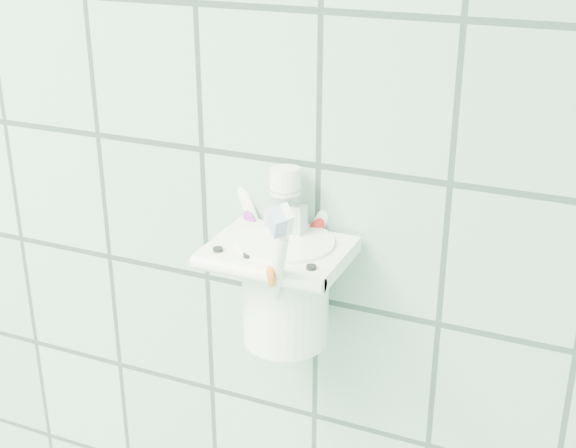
# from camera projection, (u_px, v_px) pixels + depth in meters

# --- Properties ---
(holder_bracket) EXTENTS (0.11, 0.10, 0.04)m
(holder_bracket) POSITION_uv_depth(u_px,v_px,m) (280.00, 253.00, 0.66)
(holder_bracket) COLOR white
(holder_bracket) RESTS_ON wall_back
(cup) EXTENTS (0.08, 0.08, 0.09)m
(cup) POSITION_uv_depth(u_px,v_px,m) (286.00, 287.00, 0.68)
(cup) COLOR white
(cup) RESTS_ON holder_bracket
(toothbrush_pink) EXTENTS (0.09, 0.06, 0.18)m
(toothbrush_pink) POSITION_uv_depth(u_px,v_px,m) (292.00, 227.00, 0.66)
(toothbrush_pink) COLOR white
(toothbrush_pink) RESTS_ON cup
(toothbrush_blue) EXTENTS (0.06, 0.08, 0.18)m
(toothbrush_blue) POSITION_uv_depth(u_px,v_px,m) (266.00, 231.00, 0.66)
(toothbrush_blue) COLOR white
(toothbrush_blue) RESTS_ON cup
(toothbrush_orange) EXTENTS (0.07, 0.10, 0.19)m
(toothbrush_orange) POSITION_uv_depth(u_px,v_px,m) (268.00, 222.00, 0.66)
(toothbrush_orange) COLOR white
(toothbrush_orange) RESTS_ON cup
(toothpaste_tube) EXTENTS (0.04, 0.04, 0.14)m
(toothpaste_tube) POSITION_uv_depth(u_px,v_px,m) (287.00, 237.00, 0.68)
(toothpaste_tube) COLOR silver
(toothpaste_tube) RESTS_ON cup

